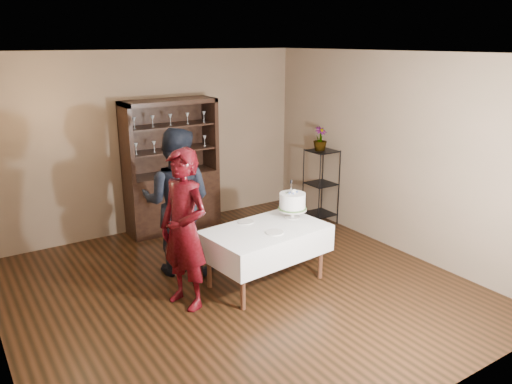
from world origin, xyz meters
The scene contains 13 objects.
floor centered at (0.00, 0.00, 0.00)m, with size 5.00×5.00×0.00m, color black.
ceiling centered at (0.00, 0.00, 2.70)m, with size 5.00×5.00×0.00m, color white.
back_wall centered at (0.00, 2.50, 1.35)m, with size 5.00×0.02×2.70m, color brown.
wall_right centered at (2.50, 0.00, 1.35)m, with size 0.02×5.00×2.70m, color brown.
china_hutch centered at (0.20, 2.25, 0.66)m, with size 1.40×0.48×2.00m.
plant_etagere centered at (2.28, 1.20, 0.65)m, with size 0.42×0.42×1.20m.
cake_table centered at (0.37, -0.06, 0.54)m, with size 1.50×1.01×0.71m.
woman centered at (-0.65, 0.01, 0.89)m, with size 0.65×0.42×1.77m, color #320406.
man centered at (-0.36, 0.83, 0.92)m, with size 0.90×0.70×1.84m, color black.
cake centered at (0.85, 0.07, 0.91)m, with size 0.38×0.38×0.50m.
plate_near centered at (0.37, -0.23, 0.71)m, with size 0.21×0.21×0.01m, color beige.
plate_far centered at (0.27, 0.24, 0.71)m, with size 0.20×0.20×0.01m, color beige.
potted_plant centered at (2.24, 1.22, 1.37)m, with size 0.21×0.21×0.37m, color #456B33.
Camera 1 is at (-2.74, -4.58, 2.83)m, focal length 35.00 mm.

